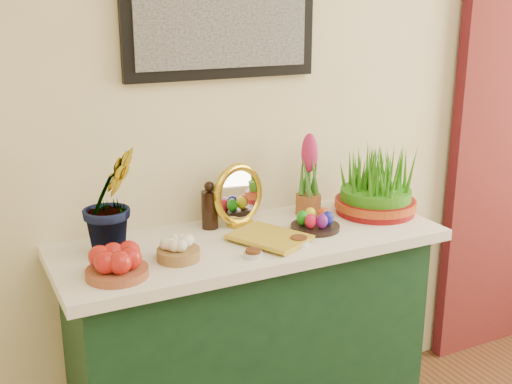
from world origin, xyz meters
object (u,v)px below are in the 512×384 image
book (253,245)px  sideboard (250,350)px  hyacinth_green (110,184)px  mirror (239,195)px  wheatgrass_sabzeh (376,185)px

book → sideboard: bearing=42.0°
hyacinth_green → mirror: (0.49, 0.06, -0.12)m
mirror → wheatgrass_sabzeh: wheatgrass_sabzeh is taller
mirror → wheatgrass_sabzeh: bearing=-12.1°
hyacinth_green → wheatgrass_sabzeh: bearing=-23.0°
wheatgrass_sabzeh → sideboard: bearing=-178.2°
sideboard → book: size_ratio=5.06×
hyacinth_green → book: hyacinth_green is taller
sideboard → hyacinth_green: 0.85m
book → wheatgrass_sabzeh: size_ratio=0.80×
sideboard → mirror: size_ratio=5.39×
sideboard → mirror: 0.60m
mirror → wheatgrass_sabzeh: 0.56m
mirror → hyacinth_green: bearing=-172.6°
mirror → book: mirror is taller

